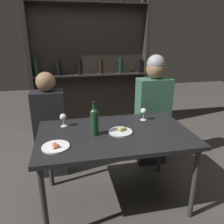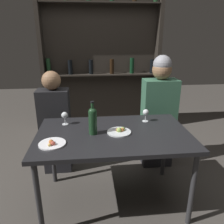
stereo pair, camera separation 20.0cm
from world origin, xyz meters
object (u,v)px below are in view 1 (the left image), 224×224
at_px(food_plate_1, 56,146).
at_px(seated_person_right, 153,112).
at_px(wine_glass_0, 143,112).
at_px(food_plate_0, 121,131).
at_px(wine_glass_1, 63,118).
at_px(wine_bottle, 94,120).
at_px(seated_person_left, 50,128).

distance_m(food_plate_1, seated_person_right, 1.36).
relative_size(wine_glass_0, food_plate_1, 0.59).
xyz_separation_m(food_plate_0, seated_person_right, (0.55, 0.61, -0.08)).
xyz_separation_m(wine_glass_1, seated_person_right, (1.05, 0.37, -0.15)).
bearing_deg(wine_glass_1, wine_bottle, -42.35).
bearing_deg(wine_glass_1, wine_glass_0, -0.19).
relative_size(wine_bottle, seated_person_right, 0.22).
xyz_separation_m(food_plate_1, seated_person_right, (1.11, 0.78, -0.07)).
height_order(wine_glass_1, food_plate_1, wine_glass_1).
height_order(food_plate_1, seated_person_left, seated_person_left).
relative_size(wine_glass_1, seated_person_right, 0.09).
xyz_separation_m(wine_glass_0, food_plate_1, (-0.85, -0.41, -0.08)).
distance_m(wine_bottle, food_plate_0, 0.26).
relative_size(food_plate_0, food_plate_1, 0.99).
bearing_deg(seated_person_right, seated_person_left, -180.00).
bearing_deg(seated_person_left, food_plate_0, -42.88).
bearing_deg(wine_glass_0, wine_bottle, -155.62).
distance_m(wine_glass_0, food_plate_0, 0.39).
relative_size(food_plate_0, seated_person_right, 0.16).
xyz_separation_m(wine_glass_0, seated_person_right, (0.26, 0.37, -0.15)).
bearing_deg(wine_glass_1, food_plate_1, -98.35).
height_order(wine_glass_0, wine_glass_1, same).
xyz_separation_m(wine_bottle, seated_person_left, (-0.42, 0.61, -0.29)).
height_order(wine_glass_1, seated_person_left, seated_person_left).
bearing_deg(food_plate_0, wine_bottle, -179.97).
bearing_deg(food_plate_1, wine_bottle, 27.80).
relative_size(wine_glass_0, food_plate_0, 0.60).
xyz_separation_m(food_plate_1, seated_person_left, (-0.10, 0.78, -0.17)).
height_order(seated_person_left, seated_person_right, seated_person_right).
bearing_deg(seated_person_left, wine_glass_0, -21.29).
height_order(wine_glass_1, seated_person_right, seated_person_right).
xyz_separation_m(wine_bottle, seated_person_right, (0.79, 0.61, -0.20)).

